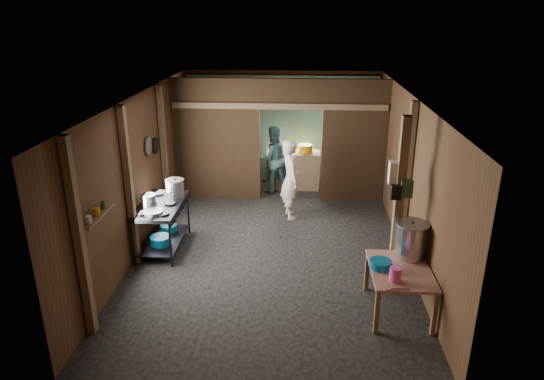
# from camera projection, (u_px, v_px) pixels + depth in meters

# --- Properties ---
(floor) EXTENTS (4.50, 7.00, 0.00)m
(floor) POSITION_uv_depth(u_px,v_px,m) (273.00, 244.00, 8.61)
(floor) COLOR black
(floor) RESTS_ON ground
(ceiling) EXTENTS (4.50, 7.00, 0.00)m
(ceiling) POSITION_uv_depth(u_px,v_px,m) (273.00, 97.00, 7.70)
(ceiling) COLOR black
(ceiling) RESTS_ON ground
(wall_back) EXTENTS (4.50, 0.00, 2.60)m
(wall_back) POSITION_uv_depth(u_px,v_px,m) (282.00, 127.00, 11.43)
(wall_back) COLOR #53361D
(wall_back) RESTS_ON ground
(wall_front) EXTENTS (4.50, 0.00, 2.60)m
(wall_front) POSITION_uv_depth(u_px,v_px,m) (252.00, 286.00, 4.88)
(wall_front) COLOR #53361D
(wall_front) RESTS_ON ground
(wall_left) EXTENTS (0.00, 7.00, 2.60)m
(wall_left) POSITION_uv_depth(u_px,v_px,m) (141.00, 172.00, 8.28)
(wall_left) COLOR #53361D
(wall_left) RESTS_ON ground
(wall_right) EXTENTS (0.00, 7.00, 2.60)m
(wall_right) POSITION_uv_depth(u_px,v_px,m) (409.00, 177.00, 8.03)
(wall_right) COLOR #53361D
(wall_right) RESTS_ON ground
(partition_left) EXTENTS (1.85, 0.10, 2.60)m
(partition_left) POSITION_uv_depth(u_px,v_px,m) (216.00, 140.00, 10.29)
(partition_left) COLOR #3D2816
(partition_left) RESTS_ON floor
(partition_right) EXTENTS (1.35, 0.10, 2.60)m
(partition_right) POSITION_uv_depth(u_px,v_px,m) (354.00, 142.00, 10.12)
(partition_right) COLOR #3D2816
(partition_right) RESTS_ON floor
(partition_header) EXTENTS (1.30, 0.10, 0.60)m
(partition_header) POSITION_uv_depth(u_px,v_px,m) (292.00, 93.00, 9.85)
(partition_header) COLOR #3D2816
(partition_header) RESTS_ON wall_back
(turquoise_panel) EXTENTS (4.40, 0.06, 2.50)m
(turquoise_panel) POSITION_uv_depth(u_px,v_px,m) (281.00, 130.00, 11.39)
(turquoise_panel) COLOR #6BAAA4
(turquoise_panel) RESTS_ON wall_back
(back_counter) EXTENTS (1.20, 0.50, 0.85)m
(back_counter) POSITION_uv_depth(u_px,v_px,m) (293.00, 170.00, 11.20)
(back_counter) COLOR #82664B
(back_counter) RESTS_ON floor
(wall_clock) EXTENTS (0.20, 0.03, 0.20)m
(wall_clock) POSITION_uv_depth(u_px,v_px,m) (292.00, 102.00, 11.11)
(wall_clock) COLOR silver
(wall_clock) RESTS_ON wall_back
(post_left_a) EXTENTS (0.10, 0.12, 2.60)m
(post_left_a) POSITION_uv_depth(u_px,v_px,m) (79.00, 240.00, 5.85)
(post_left_a) COLOR #82664B
(post_left_a) RESTS_ON floor
(post_left_b) EXTENTS (0.10, 0.12, 2.60)m
(post_left_b) POSITION_uv_depth(u_px,v_px,m) (129.00, 188.00, 7.53)
(post_left_b) COLOR #82664B
(post_left_b) RESTS_ON floor
(post_left_c) EXTENTS (0.10, 0.12, 2.60)m
(post_left_c) POSITION_uv_depth(u_px,v_px,m) (164.00, 153.00, 9.40)
(post_left_c) COLOR #82664B
(post_left_c) RESTS_ON floor
(post_right) EXTENTS (0.10, 0.12, 2.60)m
(post_right) POSITION_uv_depth(u_px,v_px,m) (407.00, 181.00, 7.84)
(post_right) COLOR #82664B
(post_right) RESTS_ON floor
(post_free) EXTENTS (0.12, 0.12, 2.60)m
(post_free) POSITION_uv_depth(u_px,v_px,m) (398.00, 207.00, 6.84)
(post_free) COLOR #82664B
(post_free) RESTS_ON floor
(cross_beam) EXTENTS (4.40, 0.12, 0.12)m
(cross_beam) POSITION_uv_depth(u_px,v_px,m) (279.00, 106.00, 9.90)
(cross_beam) COLOR #82664B
(cross_beam) RESTS_ON wall_left
(pan_lid_big) EXTENTS (0.03, 0.34, 0.34)m
(pan_lid_big) POSITION_uv_depth(u_px,v_px,m) (149.00, 146.00, 8.53)
(pan_lid_big) COLOR gray
(pan_lid_big) RESTS_ON wall_left
(pan_lid_small) EXTENTS (0.03, 0.30, 0.30)m
(pan_lid_small) POSITION_uv_depth(u_px,v_px,m) (156.00, 146.00, 8.94)
(pan_lid_small) COLOR black
(pan_lid_small) RESTS_ON wall_left
(wall_shelf) EXTENTS (0.14, 0.80, 0.03)m
(wall_shelf) POSITION_uv_depth(u_px,v_px,m) (97.00, 216.00, 6.28)
(wall_shelf) COLOR #82664B
(wall_shelf) RESTS_ON wall_left
(jar_white) EXTENTS (0.07, 0.07, 0.10)m
(jar_white) POSITION_uv_depth(u_px,v_px,m) (89.00, 219.00, 6.02)
(jar_white) COLOR silver
(jar_white) RESTS_ON wall_shelf
(jar_yellow) EXTENTS (0.08, 0.08, 0.10)m
(jar_yellow) POSITION_uv_depth(u_px,v_px,m) (97.00, 212.00, 6.26)
(jar_yellow) COLOR #D29109
(jar_yellow) RESTS_ON wall_shelf
(jar_green) EXTENTS (0.06, 0.06, 0.10)m
(jar_green) POSITION_uv_depth(u_px,v_px,m) (103.00, 205.00, 6.46)
(jar_green) COLOR #27492B
(jar_green) RESTS_ON wall_shelf
(bag_white) EXTENTS (0.22, 0.15, 0.32)m
(bag_white) POSITION_uv_depth(u_px,v_px,m) (397.00, 173.00, 6.74)
(bag_white) COLOR silver
(bag_white) RESTS_ON post_free
(bag_green) EXTENTS (0.16, 0.12, 0.24)m
(bag_green) POSITION_uv_depth(u_px,v_px,m) (406.00, 188.00, 6.67)
(bag_green) COLOR #27492B
(bag_green) RESTS_ON post_free
(bag_black) EXTENTS (0.14, 0.10, 0.20)m
(bag_black) POSITION_uv_depth(u_px,v_px,m) (396.00, 192.00, 6.68)
(bag_black) COLOR black
(bag_black) RESTS_ON post_free
(gas_range) EXTENTS (0.72, 1.40, 0.83)m
(gas_range) POSITION_uv_depth(u_px,v_px,m) (163.00, 226.00, 8.34)
(gas_range) COLOR black
(gas_range) RESTS_ON floor
(prep_table) EXTENTS (0.80, 1.10, 0.65)m
(prep_table) POSITION_uv_depth(u_px,v_px,m) (398.00, 290.00, 6.61)
(prep_table) COLOR #B07564
(prep_table) RESTS_ON floor
(stove_pot_large) EXTENTS (0.43, 0.43, 0.33)m
(stove_pot_large) POSITION_uv_depth(u_px,v_px,m) (175.00, 189.00, 8.47)
(stove_pot_large) COLOR #AFAFB8
(stove_pot_large) RESTS_ON gas_range
(stove_pot_med) EXTENTS (0.30, 0.30, 0.22)m
(stove_pot_med) POSITION_uv_depth(u_px,v_px,m) (148.00, 201.00, 8.08)
(stove_pot_med) COLOR #AFAFB8
(stove_pot_med) RESTS_ON gas_range
(frying_pan) EXTENTS (0.37, 0.56, 0.07)m
(frying_pan) POSITION_uv_depth(u_px,v_px,m) (153.00, 212.00, 7.79)
(frying_pan) COLOR gray
(frying_pan) RESTS_ON gas_range
(blue_tub_front) EXTENTS (0.35, 0.35, 0.14)m
(blue_tub_front) POSITION_uv_depth(u_px,v_px,m) (161.00, 240.00, 8.24)
(blue_tub_front) COLOR #0A668B
(blue_tub_front) RESTS_ON gas_range
(blue_tub_back) EXTENTS (0.30, 0.30, 0.12)m
(blue_tub_back) POSITION_uv_depth(u_px,v_px,m) (169.00, 228.00, 8.74)
(blue_tub_back) COLOR #0A668B
(blue_tub_back) RESTS_ON gas_range
(stock_pot) EXTENTS (0.57, 0.57, 0.53)m
(stock_pot) POSITION_uv_depth(u_px,v_px,m) (411.00, 241.00, 6.75)
(stock_pot) COLOR #AFAFB8
(stock_pot) RESTS_ON prep_table
(wash_basin) EXTENTS (0.30, 0.30, 0.11)m
(wash_basin) POSITION_uv_depth(u_px,v_px,m) (381.00, 264.00, 6.51)
(wash_basin) COLOR #0A668B
(wash_basin) RESTS_ON prep_table
(pink_bucket) EXTENTS (0.20, 0.20, 0.19)m
(pink_bucket) POSITION_uv_depth(u_px,v_px,m) (395.00, 274.00, 6.19)
(pink_bucket) COLOR #E550A9
(pink_bucket) RESTS_ON prep_table
(knife) EXTENTS (0.30, 0.06, 0.01)m
(knife) POSITION_uv_depth(u_px,v_px,m) (397.00, 289.00, 6.03)
(knife) COLOR #AFAFB8
(knife) RESTS_ON prep_table
(yellow_tub) EXTENTS (0.32, 0.32, 0.18)m
(yellow_tub) POSITION_uv_depth(u_px,v_px,m) (306.00, 149.00, 11.01)
(yellow_tub) COLOR #D29109
(yellow_tub) RESTS_ON back_counter
(red_cup) EXTENTS (0.12, 0.12, 0.14)m
(red_cup) POSITION_uv_depth(u_px,v_px,m) (277.00, 149.00, 11.05)
(red_cup) COLOR maroon
(red_cup) RESTS_ON back_counter
(cook) EXTENTS (0.52, 0.66, 1.58)m
(cook) POSITION_uv_depth(u_px,v_px,m) (291.00, 179.00, 9.48)
(cook) COLOR silver
(cook) RESTS_ON floor
(worker_back) EXTENTS (0.90, 0.81, 1.52)m
(worker_back) POSITION_uv_depth(u_px,v_px,m) (273.00, 159.00, 10.86)
(worker_back) COLOR slate
(worker_back) RESTS_ON floor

